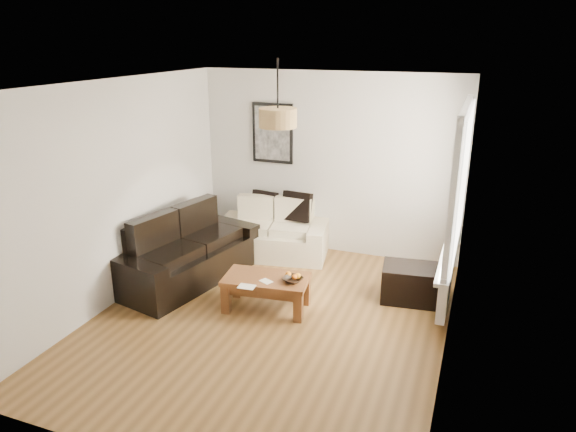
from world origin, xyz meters
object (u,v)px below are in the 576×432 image
at_px(ottoman, 414,284).
at_px(sofa_leather, 186,248).
at_px(coffee_table, 266,293).
at_px(loveseat_cream, 273,229).

bearing_deg(ottoman, sofa_leather, -171.31).
distance_m(coffee_table, ottoman, 1.78).
xyz_separation_m(loveseat_cream, sofa_leather, (-0.75, -1.16, 0.04)).
height_order(loveseat_cream, sofa_leather, sofa_leather).
bearing_deg(coffee_table, ottoman, 27.32).
bearing_deg(loveseat_cream, sofa_leather, -132.76).
xyz_separation_m(sofa_leather, ottoman, (2.88, 0.44, -0.21)).
bearing_deg(ottoman, loveseat_cream, 161.38).
bearing_deg(coffee_table, sofa_leather, 163.70).
xyz_separation_m(loveseat_cream, coffee_table, (0.55, -1.54, -0.19)).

